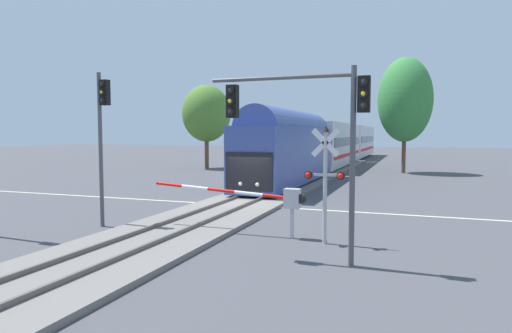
{
  "coord_description": "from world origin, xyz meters",
  "views": [
    {
      "loc": [
        8.58,
        -21.4,
        3.76
      ],
      "look_at": [
        0.49,
        0.95,
        2.0
      ],
      "focal_mm": 30.97,
      "sensor_mm": 36.0,
      "label": 1
    }
  ],
  "objects": [
    {
      "name": "ground_plane",
      "position": [
        0.0,
        0.0,
        0.0
      ],
      "size": [
        220.0,
        220.0,
        0.0
      ],
      "primitive_type": "plane",
      "color": "#47474C"
    },
    {
      "name": "road_centre_stripe",
      "position": [
        0.0,
        0.0,
        0.0
      ],
      "size": [
        44.0,
        0.2,
        0.01
      ],
      "color": "beige",
      "rests_on": "ground"
    },
    {
      "name": "railway_track",
      "position": [
        0.0,
        0.0,
        0.1
      ],
      "size": [
        4.4,
        80.0,
        0.32
      ],
      "color": "slate",
      "rests_on": "ground"
    },
    {
      "name": "pine_left_background",
      "position": [
        -12.83,
        21.99,
        5.97
      ],
      "size": [
        5.26,
        5.26,
        9.05
      ],
      "color": "brown",
      "rests_on": "ground"
    },
    {
      "name": "elm_centre_background",
      "position": [
        7.53,
        23.32,
        7.01
      ],
      "size": [
        5.11,
        5.11,
        11.03
      ],
      "color": "brown",
      "rests_on": "ground"
    },
    {
      "name": "traffic_signal_near_right",
      "position": [
        5.71,
        -8.91,
        4.26
      ],
      "size": [
        4.74,
        0.38,
        5.65
      ],
      "color": "#4C4C51",
      "rests_on": "ground"
    },
    {
      "name": "crossing_signal_mast",
      "position": [
        5.72,
        -6.62,
        2.47
      ],
      "size": [
        1.36,
        0.44,
        4.04
      ],
      "color": "#B2B2B7",
      "rests_on": "ground"
    },
    {
      "name": "commuter_train",
      "position": [
        0.0,
        28.94,
        2.73
      ],
      "size": [
        3.04,
        59.37,
        5.16
      ],
      "color": "#384C93",
      "rests_on": "railway_track"
    },
    {
      "name": "traffic_signal_median",
      "position": [
        -3.21,
        -6.88,
        4.13
      ],
      "size": [
        0.53,
        0.38,
        6.19
      ],
      "color": "#4C4C51",
      "rests_on": "ground"
    },
    {
      "name": "crossing_gate_near",
      "position": [
        3.75,
        -6.22,
        1.43
      ],
      "size": [
        6.17,
        0.4,
        1.86
      ],
      "color": "#B7B7BC",
      "rests_on": "ground"
    }
  ]
}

